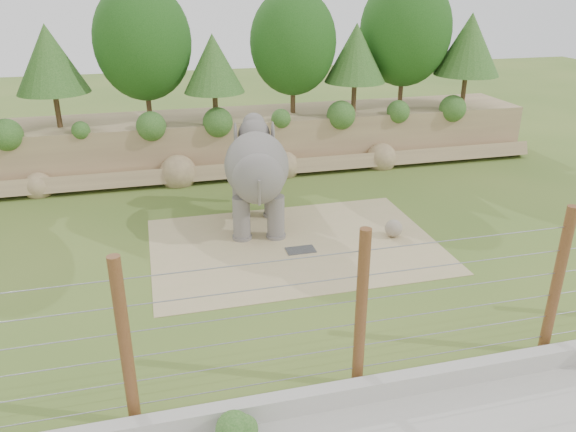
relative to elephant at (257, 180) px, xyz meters
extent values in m
plane|color=#496A26|center=(0.44, -4.90, -1.90)|extent=(90.00, 90.00, 0.00)
cube|color=#8B6F52|center=(0.44, 8.10, -0.65)|extent=(30.00, 4.00, 2.50)
cube|color=#8B6F52|center=(0.44, 5.80, -1.55)|extent=(30.00, 1.37, 1.07)
cylinder|color=#3F2B19|center=(-7.56, 7.60, 1.39)|extent=(0.24, 0.24, 1.58)
sphere|color=#184611|center=(-7.56, 7.60, 3.53)|extent=(3.60, 3.60, 3.60)
cylinder|color=#3F2B19|center=(-3.56, 8.10, 1.56)|extent=(0.24, 0.24, 1.92)
sphere|color=#184611|center=(-3.56, 8.10, 4.18)|extent=(4.40, 4.40, 4.40)
cylinder|color=#3F2B19|center=(-0.56, 6.90, 1.30)|extent=(0.24, 0.24, 1.40)
sphere|color=#184611|center=(-0.56, 6.90, 3.20)|extent=(3.20, 3.20, 3.20)
cylinder|color=#3F2B19|center=(3.44, 7.90, 1.51)|extent=(0.24, 0.24, 1.82)
sphere|color=#184611|center=(3.44, 7.90, 3.98)|extent=(4.16, 4.16, 4.16)
cylinder|color=#3F2B19|center=(6.44, 7.30, 1.35)|extent=(0.24, 0.24, 1.50)
sphere|color=#184611|center=(6.44, 7.30, 3.40)|extent=(3.44, 3.44, 3.44)
cylinder|color=#3F2B19|center=(9.44, 8.30, 1.62)|extent=(0.24, 0.24, 2.03)
sphere|color=#184611|center=(9.44, 8.30, 4.37)|extent=(4.64, 4.64, 4.64)
cylinder|color=#3F2B19|center=(12.44, 7.10, 1.42)|extent=(0.24, 0.24, 1.64)
sphere|color=#184611|center=(12.44, 7.10, 3.66)|extent=(3.76, 3.76, 3.76)
cube|color=tan|center=(0.94, -1.90, -1.89)|extent=(10.00, 7.00, 0.02)
cube|color=#262628|center=(1.03, -2.37, -1.86)|extent=(1.00, 0.60, 0.03)
sphere|color=gray|center=(4.62, -2.09, -1.56)|extent=(0.64, 0.64, 0.64)
cube|color=#BBB8AD|center=(0.44, -9.90, -1.65)|extent=(26.00, 0.35, 0.50)
cylinder|color=#512912|center=(-4.56, -9.40, 0.10)|extent=(0.26, 0.26, 4.00)
cylinder|color=#512912|center=(0.44, -9.40, 0.10)|extent=(0.26, 0.26, 4.00)
cylinder|color=#512912|center=(5.44, -9.40, 0.10)|extent=(0.26, 0.26, 4.00)
cylinder|color=gray|center=(0.44, -9.40, -1.40)|extent=(20.00, 0.02, 0.02)
cylinder|color=gray|center=(0.44, -9.40, -0.80)|extent=(20.00, 0.02, 0.02)
cylinder|color=gray|center=(0.44, -9.40, -0.20)|extent=(20.00, 0.02, 0.02)
cylinder|color=gray|center=(0.44, -9.40, 0.40)|extent=(20.00, 0.02, 0.02)
cylinder|color=gray|center=(0.44, -9.40, 1.00)|extent=(20.00, 0.02, 0.02)
cylinder|color=gray|center=(0.44, -9.40, 1.60)|extent=(20.00, 0.02, 0.02)
camera|label=1|loc=(-3.70, -19.17, 6.86)|focal=35.00mm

